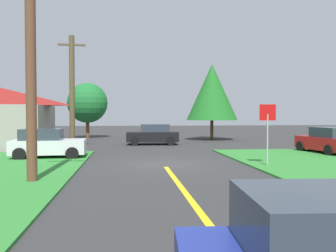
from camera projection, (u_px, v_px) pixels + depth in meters
name	position (u px, v px, depth m)	size (l,w,h in m)	color
ground_plane	(164.00, 164.00, 17.67)	(120.00, 120.00, 0.00)	#313131
lane_stripe_center	(194.00, 205.00, 9.72)	(0.20, 14.00, 0.01)	yellow
stop_sign	(268.00, 123.00, 16.66)	(0.73, 0.15, 2.85)	#9EA0A8
car_approaching_junction	(153.00, 134.00, 29.10)	(4.15, 2.34, 1.62)	black
parked_car_near_building	(47.00, 144.00, 19.94)	(3.95, 2.20, 1.62)	silver
car_on_crossroad	(329.00, 141.00, 22.24)	(2.59, 4.23, 1.62)	red
utility_pole_near	(31.00, 71.00, 12.68)	(1.80, 0.36, 7.63)	brown
utility_pole_mid	(72.00, 92.00, 24.33)	(1.80, 0.36, 7.60)	brown
oak_tree_left	(212.00, 92.00, 34.38)	(4.76, 4.76, 7.10)	brown
pine_tree_center	(87.00, 103.00, 37.02)	(4.03, 4.03, 5.57)	brown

